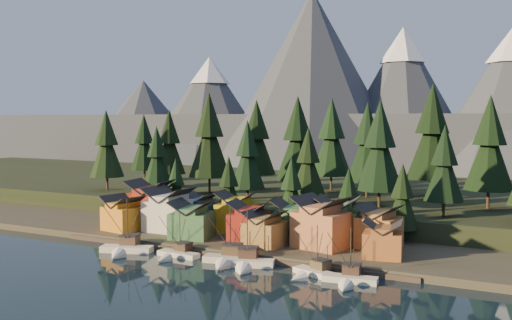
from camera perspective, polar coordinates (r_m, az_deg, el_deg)
The scene contains 44 objects.
ground at distance 104.94m, azimuth -7.96°, elevation -11.37°, with size 500.00×500.00×0.00m, color black.
shore_strip at distance 138.52m, azimuth 1.63°, elevation -7.18°, with size 400.00×50.00×1.50m, color #3B362A.
hillside at distance 183.96m, azimuth 8.33°, elevation -3.67°, with size 420.00×100.00×6.00m, color black.
dock at distance 118.26m, azimuth -3.32°, elevation -9.29°, with size 80.00×4.00×1.00m, color #493E34.
mountain_ridge at distance 302.80m, azimuth 15.15°, elevation 3.68°, with size 560.00×190.00×90.00m.
boat_1 at distance 122.69m, azimuth -13.04°, elevation -8.04°, with size 11.56×12.03×12.36m.
boat_2 at distance 117.16m, azimuth -8.09°, elevation -8.79°, with size 9.42×10.17×10.02m.
boat_3 at distance 111.37m, azimuth -2.86°, elevation -9.17°, with size 10.89×11.47×12.26m.
boat_4 at distance 108.64m, azimuth -1.02°, elevation -9.53°, with size 11.06×11.55×12.15m.
boat_5 at distance 103.19m, azimuth 5.56°, elevation -10.51°, with size 9.15×9.57×10.12m.
boat_6 at distance 99.71m, azimuth 9.27°, elevation -11.08°, with size 9.89×10.57×10.43m.
house_front_0 at distance 139.53m, azimuth -13.16°, elevation -5.10°, with size 9.45×9.09×8.18m.
house_front_1 at distance 136.45m, azimuth -8.67°, elevation -4.77°, with size 10.07×9.68×10.28m.
house_front_2 at distance 127.94m, azimuth -6.45°, elevation -5.81°, with size 10.11×10.17×8.36m.
house_front_3 at distance 124.84m, azimuth -0.65°, elevation -5.98°, with size 9.86×9.56×8.57m.
house_front_4 at distance 118.86m, azimuth 0.85°, elevation -6.80°, with size 7.71×8.25×7.41m.
house_front_5 at distance 118.39m, azimuth 6.57°, elevation -6.06°, with size 11.62×10.90×10.55m.
house_front_6 at distance 112.20m, azimuth 12.57°, elevation -7.63°, with size 8.25×7.93×7.17m.
house_back_0 at distance 146.65m, azimuth -10.53°, elevation -4.03°, with size 11.59×11.26×10.95m.
house_back_1 at distance 139.46m, azimuth -5.72°, elevation -4.98°, with size 7.58×7.67×8.35m.
house_back_2 at distance 134.57m, azimuth -1.94°, elevation -5.07°, with size 10.14×9.57×9.35m.
house_back_3 at distance 124.87m, azimuth 3.79°, elevation -5.91°, with size 9.94×9.16×8.88m.
house_back_4 at distance 124.02m, azimuth 8.19°, elevation -5.79°, with size 10.38×10.08×9.82m.
house_back_5 at distance 120.22m, azimuth 12.20°, elevation -6.41°, with size 9.00×9.08×8.83m.
tree_hill_0 at distance 180.70m, azimuth -14.71°, elevation 1.35°, with size 10.61×10.61×24.71m.
tree_hill_1 at distance 185.68m, azimuth -8.65°, elevation 1.56°, with size 10.71×10.71×24.95m.
tree_hill_2 at distance 163.83m, azimuth -9.88°, elevation 0.23°, with size 8.55×8.55×19.92m.
tree_hill_3 at distance 167.84m, azimuth -4.70°, elevation 2.20°, with size 12.75×12.75×29.70m.
tree_hill_4 at distance 177.04m, azimuth 0.06°, elevation 1.99°, with size 11.96×11.96×27.85m.
tree_hill_5 at distance 150.46m, azimuth -0.85°, elevation 0.29°, with size 9.28×9.28×21.62m.
tree_hill_6 at distance 160.38m, azimuth 4.18°, elevation 1.86°, with size 12.19×12.19×28.41m.
tree_hill_7 at distance 141.17m, azimuth 5.24°, elevation -0.36°, with size 8.56×8.56×19.95m.
tree_hill_8 at distance 161.06m, azimuth 11.07°, elevation 1.45°, with size 11.42×11.42×26.60m.
tree_hill_9 at distance 142.57m, azimuth 12.28°, elevation 1.10°, with size 11.47×11.47×26.72m.
tree_hill_10 at distance 165.20m, azimuth 17.20°, elevation 2.40°, with size 13.67×13.67×31.84m.
tree_hill_11 at distance 134.67m, azimuth 18.31°, elevation -0.60°, with size 8.89×8.89×20.70m.
tree_hill_12 at distance 149.37m, azimuth 22.31°, elevation 1.26°, with size 11.96×11.96×27.85m.
tree_hill_15 at distance 174.80m, azimuth 7.56°, elevation 2.01°, with size 12.16×12.16×28.32m.
tree_hill_16 at distance 204.51m, azimuth -11.12°, elevation 1.55°, with size 10.10×10.10×23.54m.
tree_shore_0 at distance 150.98m, azimuth -8.02°, elevation -2.59°, with size 6.93×6.93×16.14m.
tree_shore_1 at distance 142.38m, azimuth -2.73°, elevation -2.73°, with size 7.40×7.40×17.23m.
tree_shore_2 at distance 134.80m, azimuth 3.56°, elevation -3.05°, with size 7.53×7.53×17.54m.
tree_shore_3 at distance 130.07m, azimuth 9.24°, elevation -3.85°, with size 6.68×6.68×15.55m.
tree_shore_4 at distance 126.87m, azimuth 14.42°, elevation -3.77°, with size 7.28×7.28×16.97m.
Camera 1 is at (58.13, -82.72, 28.13)m, focal length 40.00 mm.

